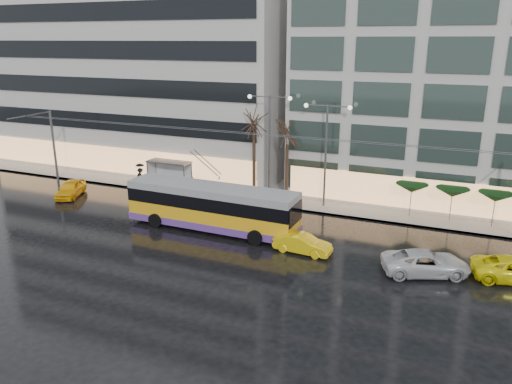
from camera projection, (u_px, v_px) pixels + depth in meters
The scene contains 21 objects.
ground at pixel (187, 240), 35.44m from camera, with size 140.00×140.00×0.00m, color black.
sidewalk at pixel (281, 190), 46.99m from camera, with size 80.00×10.00×0.15m, color gray.
kerb at pixel (261, 205), 42.64m from camera, with size 80.00×0.10×0.15m, color slate.
building_left at pixel (145, 63), 54.83m from camera, with size 34.00×14.00×22.00m, color #BBB9B3.
building_right at pixel (497, 52), 41.34m from camera, with size 32.00×14.00×25.00m, color #BBB9B3.
trolleybus at pixel (212, 208), 36.92m from camera, with size 13.25×5.28×6.12m.
catenary at pixel (245, 159), 40.80m from camera, with size 42.24×5.12×7.00m.
bus_shelter at pixel (167, 168), 47.39m from camera, with size 4.20×1.60×2.51m.
street_lamp_near at pixel (269, 133), 42.43m from camera, with size 3.96×0.36×9.03m.
street_lamp_far at pixel (326, 141), 40.65m from camera, with size 3.96×0.36×8.53m.
tree_a at pixel (254, 119), 42.84m from camera, with size 3.20×3.20×8.40m.
tree_b at pixel (288, 129), 42.10m from camera, with size 3.20×3.20×7.70m.
parasol_a at pixel (412, 188), 39.18m from camera, with size 2.50×2.50×2.65m.
parasol_b at pixel (452, 193), 38.06m from camera, with size 2.50×2.50×2.65m.
parasol_c at pixel (496, 197), 36.94m from camera, with size 2.50×2.50×2.65m.
taxi_a at pixel (71, 189), 44.99m from camera, with size 1.71×4.26×1.45m, color yellow.
taxi_b at pixel (303, 244), 33.17m from camera, with size 1.35×3.88×1.28m, color yellow.
sedan_silver at pixel (426, 263), 30.14m from camera, with size 2.40×5.21×1.45m, color silver.
pedestrian_a at pixel (190, 172), 47.27m from camera, with size 1.14×1.16×2.19m.
pedestrian_b at pixel (220, 179), 47.10m from camera, with size 1.01×0.97×1.64m.
pedestrian_c at pixel (140, 173), 48.02m from camera, with size 1.20×1.04×2.11m.
Camera 1 is at (17.36, -28.33, 13.72)m, focal length 35.00 mm.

